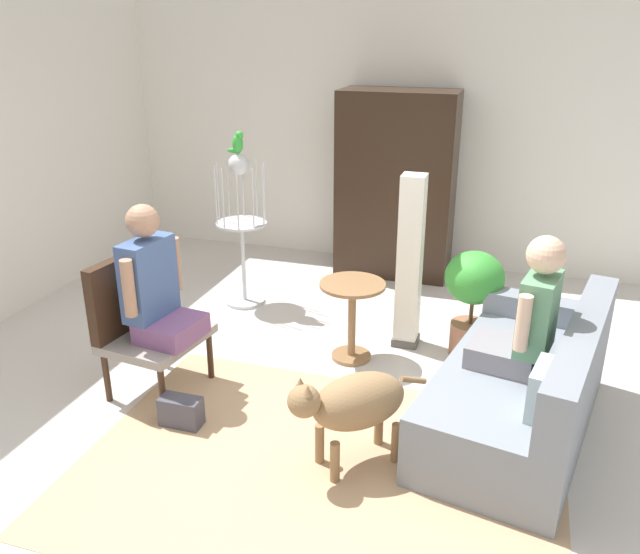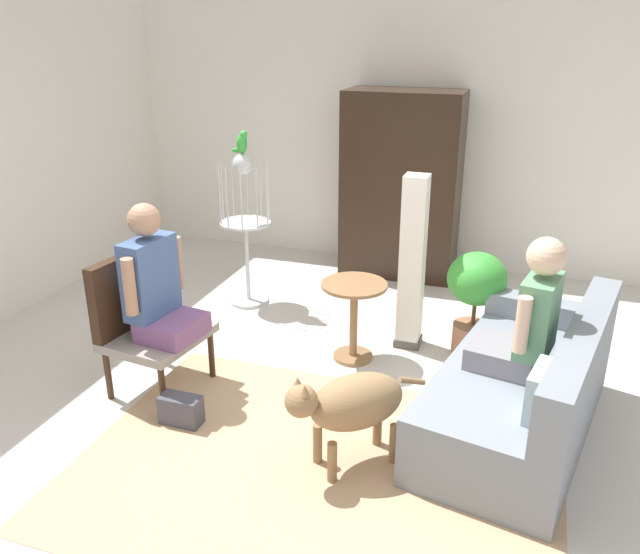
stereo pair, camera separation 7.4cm
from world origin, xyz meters
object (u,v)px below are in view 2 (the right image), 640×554
Objects in this scene: round_end_table at (354,311)px; bird_cage_stand at (245,223)px; couch at (525,391)px; person_on_couch at (528,319)px; parrot at (242,142)px; handbag at (181,410)px; person_on_armchair at (156,283)px; column_lamp at (412,265)px; armoire_cabinet at (401,185)px; dog at (352,403)px; potted_plant at (476,293)px; armchair at (142,314)px.

bird_cage_stand reaches higher than round_end_table.
couch is 0.50m from person_on_couch.
handbag is (0.40, -1.92, -1.37)m from parrot.
handbag is at bearing -46.73° from person_on_armchair.
armoire_cabinet is at bearing 105.33° from column_lamp.
couch is at bearing 16.27° from handbag.
couch reaches higher than handbag.
armoire_cabinet reaches higher than dog.
dog is 2.72m from parrot.
armoire_cabinet is (-0.93, 1.59, 0.39)m from potted_plant.
dog is 1.19m from handbag.
person_on_armchair is 1.58m from bird_cage_stand.
armchair is at bearing -144.01° from column_lamp.
potted_plant is 1.88m from armoire_cabinet.
column_lamp reaches higher than dog.
bird_cage_stand is at bearing 149.00° from round_end_table.
parrot is 0.14× the size of column_lamp.
round_end_table is (-1.27, 0.59, 0.11)m from couch.
bird_cage_stand is (-2.48, 1.32, 0.47)m from couch.
round_end_table is at bearing 55.90° from handbag.
person_on_armchair is 1.93m from column_lamp.
couch is at bearing 6.13° from person_on_armchair.
round_end_table is 0.92m from potted_plant.
person_on_couch is 2.85m from armoire_cabinet.
dog is (1.63, -0.41, -0.13)m from armchair.
armchair reaches higher than potted_plant.
person_on_couch is 0.47× the size of armoire_cabinet.
person_on_couch is 1.26× the size of dog.
person_on_armchair reaches higher than armchair.
column_lamp is (-0.88, 0.96, -0.10)m from person_on_couch.
parrot is 1.79m from column_lamp.
couch is 1.36× the size of bird_cage_stand.
armchair is at bearing -174.83° from person_on_couch.
armchair is 1.05× the size of person_on_armchair.
parrot is at bearing 166.95° from column_lamp.
person_on_couch is 1.02× the size of potted_plant.
column_lamp reaches higher than couch.
potted_plant is 2.30m from handbag.
bird_cage_stand is at bearing 152.06° from couch.
armoire_cabinet is (-0.41, 3.17, 0.50)m from dog.
armchair is 1.14× the size of potted_plant.
handbag is at bearing -163.73° from person_on_couch.
armchair is at bearing -147.25° from round_end_table.
armchair is at bearing -113.71° from armoire_cabinet.
armoire_cabinet is at bearing 97.43° from dog.
bird_cage_stand is 7.17× the size of parrot.
handbag is (-2.08, -0.61, -0.19)m from couch.
person_on_couch is (-0.04, -0.01, 0.50)m from couch.
parrot is (-2.48, 1.32, 1.18)m from couch.
parrot reaches higher than potted_plant.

